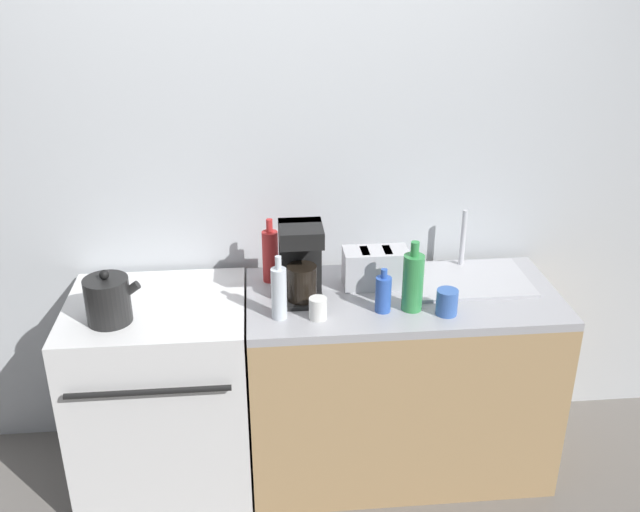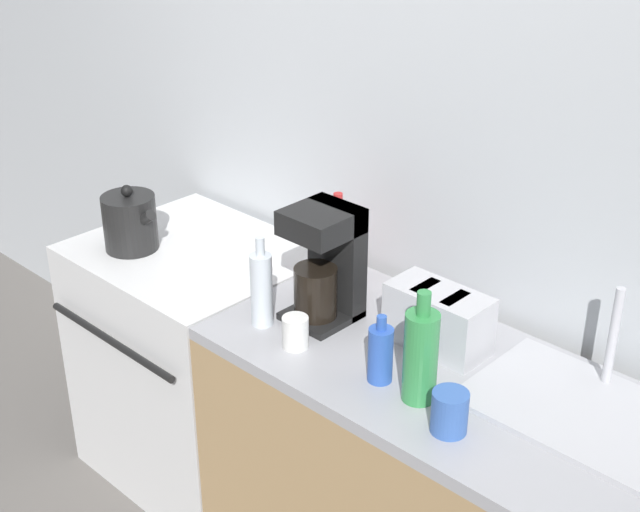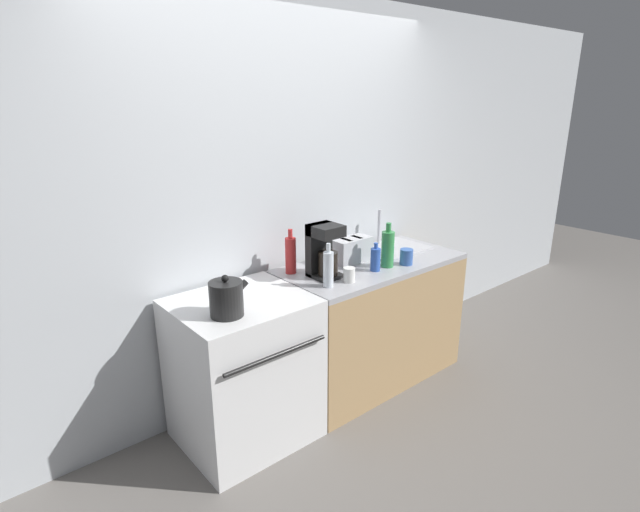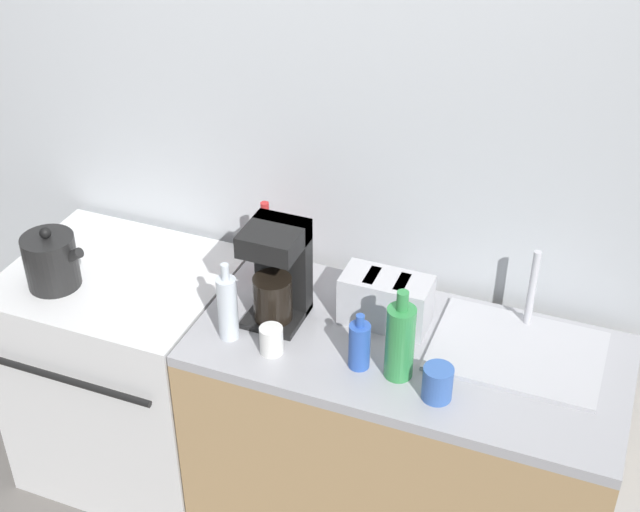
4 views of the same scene
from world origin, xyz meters
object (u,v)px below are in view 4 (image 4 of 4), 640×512
at_px(coffee_maker, 278,270).
at_px(bottle_red, 266,246).
at_px(cup_white, 271,340).
at_px(stove, 130,370).
at_px(cup_blue, 438,383).
at_px(bottle_blue, 359,345).
at_px(bottle_green, 400,341).
at_px(kettle, 51,261).
at_px(bottle_clear, 228,307).
at_px(toaster, 386,300).

relative_size(coffee_maker, bottle_red, 1.16).
bearing_deg(cup_white, stove, 164.94).
distance_m(stove, cup_blue, 1.30).
bearing_deg(bottle_blue, cup_blue, -10.80).
bearing_deg(cup_blue, bottle_blue, 169.20).
height_order(cup_white, cup_blue, cup_blue).
relative_size(coffee_maker, bottle_green, 1.13).
relative_size(kettle, bottle_red, 0.77).
height_order(bottle_green, cup_blue, bottle_green).
bearing_deg(cup_blue, bottle_green, 157.77).
height_order(coffee_maker, bottle_green, coffee_maker).
xyz_separation_m(kettle, bottle_clear, (0.67, -0.03, 0.02)).
xyz_separation_m(bottle_clear, cup_white, (0.15, -0.02, -0.07)).
distance_m(bottle_blue, cup_blue, 0.26).
bearing_deg(bottle_blue, toaster, 88.50).
relative_size(kettle, bottle_blue, 1.19).
distance_m(stove, bottle_green, 1.20).
bearing_deg(coffee_maker, bottle_red, 124.27).
distance_m(kettle, bottle_green, 1.21).
relative_size(toaster, bottle_blue, 1.48).
distance_m(stove, bottle_clear, 0.77).
bearing_deg(bottle_green, toaster, 116.82).
distance_m(bottle_clear, cup_white, 0.17).
distance_m(bottle_green, bottle_clear, 0.54).
bearing_deg(stove, kettle, -140.69).
relative_size(kettle, bottle_clear, 0.83).
bearing_deg(cup_blue, bottle_clear, 177.28).
relative_size(kettle, coffee_maker, 0.67).
xyz_separation_m(coffee_maker, bottle_clear, (-0.10, -0.16, -0.06)).
height_order(coffee_maker, cup_blue, coffee_maker).
xyz_separation_m(toaster, bottle_clear, (-0.43, -0.25, 0.03)).
xyz_separation_m(cup_white, cup_blue, (0.52, -0.01, 0.01)).
distance_m(coffee_maker, bottle_red, 0.22).
height_order(kettle, toaster, kettle).
distance_m(stove, toaster, 1.08).
distance_m(bottle_green, bottle_red, 0.65).
bearing_deg(coffee_maker, stove, 179.93).
bearing_deg(kettle, bottle_blue, -0.95).
xyz_separation_m(stove, cup_white, (0.67, -0.18, 0.48)).
distance_m(bottle_green, cup_blue, 0.16).
distance_m(kettle, cup_white, 0.82).
xyz_separation_m(bottle_red, cup_blue, (0.70, -0.37, -0.07)).
distance_m(kettle, toaster, 1.12).
xyz_separation_m(kettle, cup_white, (0.82, -0.05, -0.05)).
height_order(stove, bottle_red, bottle_red).
bearing_deg(toaster, cup_blue, -48.73).
bearing_deg(bottle_clear, coffee_maker, 58.26).
distance_m(toaster, cup_white, 0.39).
xyz_separation_m(bottle_green, cup_white, (-0.39, -0.04, -0.08)).
relative_size(toaster, cup_white, 3.11).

